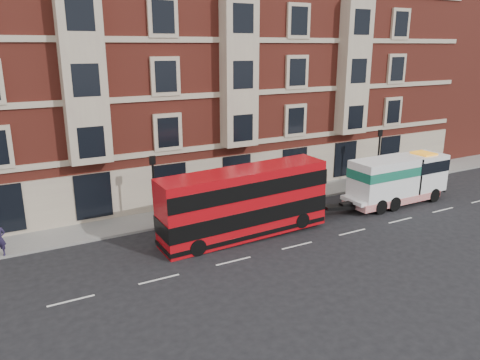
{
  "coord_description": "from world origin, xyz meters",
  "views": [
    {
      "loc": [
        -14.31,
        -19.31,
        10.66
      ],
      "look_at": [
        -1.4,
        4.0,
        2.97
      ],
      "focal_mm": 35.0,
      "sensor_mm": 36.0,
      "label": 1
    }
  ],
  "objects": [
    {
      "name": "lamp_post_east",
      "position": [
        12.0,
        6.2,
        2.68
      ],
      "size": [
        0.35,
        0.15,
        4.35
      ],
      "color": "black",
      "rests_on": "sidewalk"
    },
    {
      "name": "tow_truck",
      "position": [
        10.09,
        2.53,
        1.76
      ],
      "size": [
        7.96,
        2.35,
        3.32
      ],
      "color": "white",
      "rests_on": "ground"
    },
    {
      "name": "lamp_post_west",
      "position": [
        -6.0,
        6.2,
        2.68
      ],
      "size": [
        0.35,
        0.15,
        4.35
      ],
      "color": "black",
      "rests_on": "sidewalk"
    },
    {
      "name": "double_decker_bus",
      "position": [
        -1.96,
        2.53,
        2.13
      ],
      "size": [
        9.95,
        2.28,
        4.03
      ],
      "color": "#B60A11",
      "rests_on": "ground"
    },
    {
      "name": "victorian_terrace",
      "position": [
        0.5,
        15.0,
        10.07
      ],
      "size": [
        45.0,
        12.0,
        20.4
      ],
      "color": "maroon",
      "rests_on": "ground"
    },
    {
      "name": "filler_east",
      "position": [
        32.0,
        14.0,
        9.43
      ],
      "size": [
        18.0,
        10.0,
        19.0
      ],
      "color": "maroon",
      "rests_on": "ground"
    },
    {
      "name": "sidewalk",
      "position": [
        0.0,
        7.5,
        0.07
      ],
      "size": [
        90.0,
        3.0,
        0.15
      ],
      "primitive_type": "cube",
      "color": "slate",
      "rests_on": "ground"
    },
    {
      "name": "ground",
      "position": [
        0.0,
        0.0,
        0.0
      ],
      "size": [
        120.0,
        120.0,
        0.0
      ],
      "primitive_type": "plane",
      "color": "black",
      "rests_on": "ground"
    }
  ]
}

